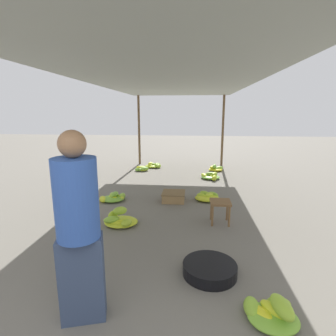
% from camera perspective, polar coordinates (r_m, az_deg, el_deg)
% --- Properties ---
extents(canopy_post_back_left, '(0.08, 0.08, 2.42)m').
position_cam_1_polar(canopy_post_back_left, '(9.46, -6.31, 8.12)').
color(canopy_post_back_left, brown).
rests_on(canopy_post_back_left, ground).
extents(canopy_post_back_right, '(0.08, 0.08, 2.42)m').
position_cam_1_polar(canopy_post_back_right, '(9.32, 11.83, 7.89)').
color(canopy_post_back_right, brown).
rests_on(canopy_post_back_right, ground).
extents(canopy_tarp, '(3.34, 8.10, 0.04)m').
position_cam_1_polar(canopy_tarp, '(5.45, 0.77, 18.33)').
color(canopy_tarp, '#9EA399').
rests_on(canopy_tarp, canopy_post_front_left).
extents(vendor_foreground, '(0.45, 0.45, 1.71)m').
position_cam_1_polar(vendor_foreground, '(2.41, -18.91, -12.06)').
color(vendor_foreground, '#384766').
rests_on(vendor_foreground, ground).
extents(stool, '(0.34, 0.34, 0.39)m').
position_cam_1_polar(stool, '(4.53, 11.31, -7.96)').
color(stool, brown).
rests_on(stool, ground).
extents(basin_black, '(0.63, 0.63, 0.14)m').
position_cam_1_polar(basin_black, '(3.29, 9.06, -20.90)').
color(basin_black, black).
rests_on(basin_black, ground).
extents(banana_pile_left_0, '(0.56, 0.51, 0.31)m').
position_cam_1_polar(banana_pile_left_0, '(4.52, -10.50, -11.08)').
color(banana_pile_left_0, '#8ABB33').
rests_on(banana_pile_left_0, ground).
extents(banana_pile_left_1, '(0.57, 0.46, 0.18)m').
position_cam_1_polar(banana_pile_left_1, '(8.92, -3.16, 0.55)').
color(banana_pile_left_1, '#88BB34').
rests_on(banana_pile_left_1, ground).
extents(banana_pile_left_2, '(0.61, 0.48, 0.19)m').
position_cam_1_polar(banana_pile_left_2, '(5.72, -11.86, -6.35)').
color(banana_pile_left_2, '#89BB34').
rests_on(banana_pile_left_2, ground).
extents(banana_pile_left_3, '(0.49, 0.39, 0.16)m').
position_cam_1_polar(banana_pile_left_3, '(8.46, -5.78, -0.17)').
color(banana_pile_left_3, yellow).
rests_on(banana_pile_left_3, ground).
extents(banana_pile_right_0, '(0.48, 0.43, 0.25)m').
position_cam_1_polar(banana_pile_right_0, '(2.84, 21.46, -27.25)').
color(banana_pile_right_0, '#96C031').
rests_on(banana_pile_right_0, ground).
extents(banana_pile_right_1, '(0.53, 0.51, 0.16)m').
position_cam_1_polar(banana_pile_right_1, '(5.72, 8.61, -6.28)').
color(banana_pile_right_1, '#9AC231').
rests_on(banana_pile_right_1, ground).
extents(banana_pile_right_2, '(0.52, 0.40, 0.23)m').
position_cam_1_polar(banana_pile_right_2, '(8.51, 10.32, -0.14)').
color(banana_pile_right_2, '#78B437').
rests_on(banana_pile_right_2, ground).
extents(banana_pile_right_3, '(0.55, 0.56, 0.19)m').
position_cam_1_polar(banana_pile_right_3, '(7.50, 9.32, -1.79)').
color(banana_pile_right_3, '#A4C62F').
rests_on(banana_pile_right_3, ground).
extents(crate_near, '(0.48, 0.48, 0.19)m').
position_cam_1_polar(crate_near, '(5.59, 1.23, -6.21)').
color(crate_near, '#9E7A4C').
rests_on(crate_near, ground).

